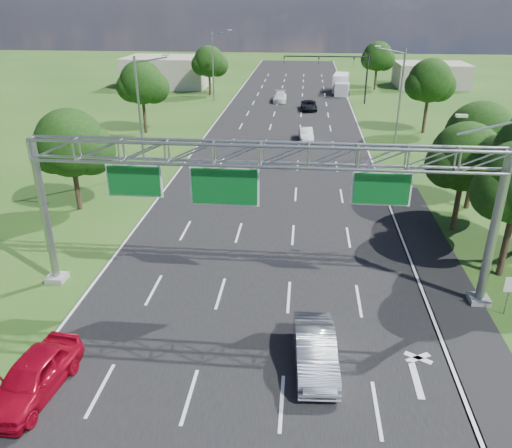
# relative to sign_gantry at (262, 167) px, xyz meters

# --- Properties ---
(ground) EXTENTS (220.00, 220.00, 0.00)m
(ground) POSITION_rel_sign_gantry_xyz_m (-0.33, 18.00, -6.89)
(ground) COLOR #234B16
(ground) RESTS_ON ground
(road) EXTENTS (18.00, 180.00, 0.02)m
(road) POSITION_rel_sign_gantry_xyz_m (-0.33, 18.00, -6.89)
(road) COLOR black
(road) RESTS_ON ground
(road_flare) EXTENTS (3.00, 30.00, 0.02)m
(road_flare) POSITION_rel_sign_gantry_xyz_m (9.87, 2.00, -6.89)
(road_flare) COLOR black
(road_flare) RESTS_ON ground
(sign_gantry) EXTENTS (23.50, 1.00, 9.56)m
(sign_gantry) POSITION_rel_sign_gantry_xyz_m (0.00, 0.00, 0.00)
(sign_gantry) COLOR gray
(sign_gantry) RESTS_ON ground
(regulatory_sign) EXTENTS (0.60, 0.08, 2.10)m
(regulatory_sign) POSITION_rel_sign_gantry_xyz_m (12.07, -1.02, -5.38)
(regulatory_sign) COLOR gray
(regulatory_sign) RESTS_ON ground
(traffic_signal) EXTENTS (12.21, 0.24, 7.00)m
(traffic_signal) POSITION_rel_sign_gantry_xyz_m (7.15, 53.00, -1.72)
(traffic_signal) COLOR black
(traffic_signal) RESTS_ON ground
(streetlight_l_near) EXTENTS (2.97, 0.22, 10.16)m
(streetlight_l_near) POSITION_rel_sign_gantry_xyz_m (-11.63, 18.00, -1.31)
(streetlight_l_near) COLOR gray
(streetlight_l_near) RESTS_ON ground
(streetlight_l_far) EXTENTS (2.97, 0.22, 10.16)m
(streetlight_l_far) POSITION_rel_sign_gantry_xyz_m (-11.63, 53.00, -1.31)
(streetlight_l_far) COLOR gray
(streetlight_l_far) RESTS_ON ground
(streetlight_r_mid) EXTENTS (2.97, 0.22, 10.16)m
(streetlight_r_mid) POSITION_rel_sign_gantry_xyz_m (10.97, 28.00, -1.31)
(streetlight_r_mid) COLOR gray
(streetlight_r_mid) RESTS_ON ground
(tree_verge_la) EXTENTS (5.76, 4.80, 7.40)m
(tree_verge_la) POSITION_rel_sign_gantry_xyz_m (-14.25, 10.04, -2.13)
(tree_verge_la) COLOR #2D2116
(tree_verge_la) RESTS_ON ground
(tree_verge_lb) EXTENTS (5.76, 4.80, 8.06)m
(tree_verge_lb) POSITION_rel_sign_gantry_xyz_m (-16.25, 33.04, -1.48)
(tree_verge_lb) COLOR #2D2116
(tree_verge_lb) RESTS_ON ground
(tree_verge_lc) EXTENTS (5.76, 4.80, 7.62)m
(tree_verge_lc) POSITION_rel_sign_gantry_xyz_m (-13.25, 58.04, -1.92)
(tree_verge_lc) COLOR #2D2116
(tree_verge_lc) RESTS_ON ground
(tree_verge_rd) EXTENTS (5.76, 4.80, 8.28)m
(tree_verge_rd) POSITION_rel_sign_gantry_xyz_m (15.75, 36.04, -1.26)
(tree_verge_rd) COLOR #2D2116
(tree_verge_rd) RESTS_ON ground
(tree_verge_re) EXTENTS (5.76, 4.80, 7.84)m
(tree_verge_re) POSITION_rel_sign_gantry_xyz_m (13.75, 66.04, -1.70)
(tree_verge_re) COLOR #2D2116
(tree_verge_re) RESTS_ON ground
(building_left) EXTENTS (14.00, 10.00, 5.00)m
(building_left) POSITION_rel_sign_gantry_xyz_m (-22.33, 66.00, -4.39)
(building_left) COLOR #A29988
(building_left) RESTS_ON ground
(building_right) EXTENTS (12.00, 9.00, 4.00)m
(building_right) POSITION_rel_sign_gantry_xyz_m (23.67, 70.00, -4.89)
(building_right) COLOR #A29988
(building_right) RESTS_ON ground
(red_coupe) EXTENTS (2.48, 5.03, 1.65)m
(red_coupe) POSITION_rel_sign_gantry_xyz_m (-8.17, -8.37, -6.07)
(red_coupe) COLOR #A8071D
(red_coupe) RESTS_ON ground
(silver_sedan) EXTENTS (2.00, 4.87, 1.57)m
(silver_sedan) POSITION_rel_sign_gantry_xyz_m (2.74, -5.69, -6.11)
(silver_sedan) COLOR #A2A6AD
(silver_sedan) RESTS_ON ground
(car_queue_a) EXTENTS (2.09, 4.90, 1.41)m
(car_queue_a) POSITION_rel_sign_gantry_xyz_m (-1.85, 53.50, -6.19)
(car_queue_a) COLOR white
(car_queue_a) RESTS_ON ground
(car_queue_b) EXTENTS (2.37, 4.72, 1.28)m
(car_queue_b) POSITION_rel_sign_gantry_xyz_m (2.49, 47.59, -6.25)
(car_queue_b) COLOR black
(car_queue_b) RESTS_ON ground
(car_queue_d) EXTENTS (1.77, 4.13, 1.32)m
(car_queue_d) POSITION_rel_sign_gantry_xyz_m (2.17, 31.24, -6.23)
(car_queue_d) COLOR silver
(car_queue_d) RESTS_ON ground
(box_truck) EXTENTS (2.97, 7.98, 2.93)m
(box_truck) POSITION_rel_sign_gantry_xyz_m (7.67, 61.98, -5.49)
(box_truck) COLOR white
(box_truck) RESTS_ON ground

